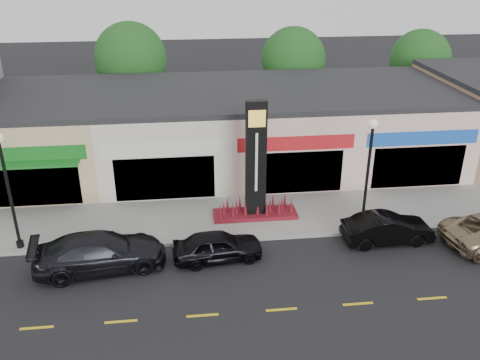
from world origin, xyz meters
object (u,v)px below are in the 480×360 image
(pylon_sign, at_px, (256,178))
(car_black_conv, at_px, (387,229))
(car_dark_sedan, at_px, (100,252))
(lamp_east_near, at_px, (369,164))
(car_black_sedan, at_px, (218,246))
(lamp_west_near, at_px, (7,180))

(pylon_sign, height_order, car_black_conv, pylon_sign)
(car_black_conv, bearing_deg, car_dark_sedan, 91.37)
(lamp_east_near, xyz_separation_m, car_black_sedan, (-7.14, -1.78, -2.81))
(lamp_west_near, distance_m, car_black_conv, 17.05)
(car_black_sedan, bearing_deg, pylon_sign, -37.87)
(pylon_sign, xyz_separation_m, car_black_conv, (5.77, -2.91, -1.59))
(car_dark_sedan, bearing_deg, lamp_east_near, -89.37)
(pylon_sign, relative_size, car_black_sedan, 1.53)
(lamp_east_near, xyz_separation_m, pylon_sign, (-5.00, 1.70, -1.20))
(pylon_sign, bearing_deg, lamp_east_near, -18.75)
(lamp_west_near, height_order, car_black_sedan, lamp_west_near)
(lamp_west_near, bearing_deg, car_black_conv, -4.13)
(pylon_sign, relative_size, car_dark_sedan, 1.09)
(lamp_east_near, height_order, pylon_sign, pylon_sign)
(car_dark_sedan, xyz_separation_m, car_black_conv, (12.92, 0.70, -0.11))
(pylon_sign, relative_size, car_black_conv, 1.44)
(lamp_west_near, xyz_separation_m, lamp_east_near, (16.00, 0.00, 0.00))
(car_black_sedan, height_order, car_black_conv, car_black_conv)
(lamp_east_near, relative_size, pylon_sign, 0.91)
(pylon_sign, distance_m, car_black_sedan, 4.39)
(lamp_west_near, height_order, pylon_sign, pylon_sign)
(lamp_east_near, height_order, car_dark_sedan, lamp_east_near)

